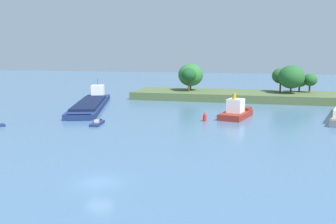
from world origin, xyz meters
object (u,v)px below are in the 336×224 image
cargo_barge (91,103)px  small_motorboat (97,123)px  tugboat (236,111)px  channel_buoy_red (205,117)px

cargo_barge → small_motorboat: 22.35m
tugboat → small_motorboat: bearing=-150.5°
small_motorboat → channel_buoy_red: (17.98, 7.86, 0.57)m
channel_buoy_red → cargo_barge: bearing=157.6°
tugboat → small_motorboat: (-23.33, -13.20, -1.02)m
tugboat → channel_buoy_red: size_ratio=5.37×
tugboat → channel_buoy_red: (-5.34, -5.34, -0.45)m
small_motorboat → cargo_barge: bearing=118.4°
cargo_barge → small_motorboat: size_ratio=6.67×
small_motorboat → channel_buoy_red: bearing=23.6°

